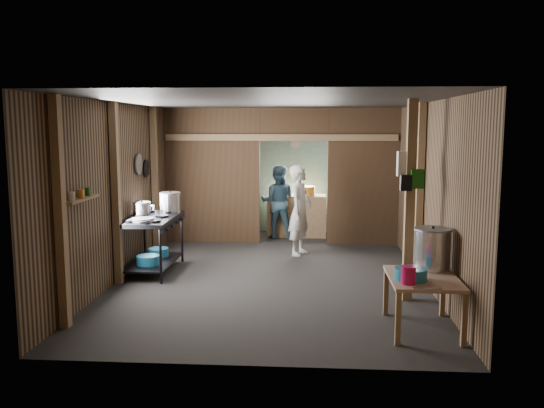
# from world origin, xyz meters

# --- Properties ---
(floor) EXTENTS (4.50, 7.00, 0.00)m
(floor) POSITION_xyz_m (0.00, 0.00, 0.00)
(floor) COLOR #282525
(floor) RESTS_ON ground
(ceiling) EXTENTS (4.50, 7.00, 0.00)m
(ceiling) POSITION_xyz_m (0.00, 0.00, 2.60)
(ceiling) COLOR #41403F
(ceiling) RESTS_ON ground
(wall_back) EXTENTS (4.50, 0.00, 2.60)m
(wall_back) POSITION_xyz_m (0.00, 3.50, 1.30)
(wall_back) COLOR brown
(wall_back) RESTS_ON ground
(wall_front) EXTENTS (4.50, 0.00, 2.60)m
(wall_front) POSITION_xyz_m (0.00, -3.50, 1.30)
(wall_front) COLOR brown
(wall_front) RESTS_ON ground
(wall_left) EXTENTS (0.00, 7.00, 2.60)m
(wall_left) POSITION_xyz_m (-2.25, 0.00, 1.30)
(wall_left) COLOR brown
(wall_left) RESTS_ON ground
(wall_right) EXTENTS (0.00, 7.00, 2.60)m
(wall_right) POSITION_xyz_m (2.25, 0.00, 1.30)
(wall_right) COLOR brown
(wall_right) RESTS_ON ground
(partition_left) EXTENTS (1.85, 0.10, 2.60)m
(partition_left) POSITION_xyz_m (-1.32, 2.20, 1.30)
(partition_left) COLOR #513822
(partition_left) RESTS_ON floor
(partition_right) EXTENTS (1.35, 0.10, 2.60)m
(partition_right) POSITION_xyz_m (1.57, 2.20, 1.30)
(partition_right) COLOR #513822
(partition_right) RESTS_ON floor
(partition_header) EXTENTS (1.30, 0.10, 0.60)m
(partition_header) POSITION_xyz_m (0.25, 2.20, 2.30)
(partition_header) COLOR #513822
(partition_header) RESTS_ON wall_back
(turquoise_panel) EXTENTS (4.40, 0.06, 2.50)m
(turquoise_panel) POSITION_xyz_m (0.00, 3.44, 1.25)
(turquoise_panel) COLOR #8BBDB5
(turquoise_panel) RESTS_ON wall_back
(back_counter) EXTENTS (1.20, 0.50, 0.85)m
(back_counter) POSITION_xyz_m (0.30, 2.95, 0.42)
(back_counter) COLOR #987E56
(back_counter) RESTS_ON floor
(wall_clock) EXTENTS (0.20, 0.03, 0.20)m
(wall_clock) POSITION_xyz_m (0.25, 3.40, 1.90)
(wall_clock) COLOR silver
(wall_clock) RESTS_ON wall_back
(post_left_a) EXTENTS (0.10, 0.12, 2.60)m
(post_left_a) POSITION_xyz_m (-2.18, -2.60, 1.30)
(post_left_a) COLOR #987E56
(post_left_a) RESTS_ON floor
(post_left_b) EXTENTS (0.10, 0.12, 2.60)m
(post_left_b) POSITION_xyz_m (-2.18, -0.80, 1.30)
(post_left_b) COLOR #987E56
(post_left_b) RESTS_ON floor
(post_left_c) EXTENTS (0.10, 0.12, 2.60)m
(post_left_c) POSITION_xyz_m (-2.18, 1.20, 1.30)
(post_left_c) COLOR #987E56
(post_left_c) RESTS_ON floor
(post_right) EXTENTS (0.10, 0.12, 2.60)m
(post_right) POSITION_xyz_m (2.18, -0.20, 1.30)
(post_right) COLOR #987E56
(post_right) RESTS_ON floor
(post_free) EXTENTS (0.12, 0.12, 2.60)m
(post_free) POSITION_xyz_m (1.85, -1.30, 1.30)
(post_free) COLOR #987E56
(post_free) RESTS_ON floor
(cross_beam) EXTENTS (4.40, 0.12, 0.12)m
(cross_beam) POSITION_xyz_m (0.00, 2.15, 2.05)
(cross_beam) COLOR #987E56
(cross_beam) RESTS_ON wall_left
(pan_lid_big) EXTENTS (0.03, 0.34, 0.34)m
(pan_lid_big) POSITION_xyz_m (-2.21, 0.40, 1.65)
(pan_lid_big) COLOR gray
(pan_lid_big) RESTS_ON wall_left
(pan_lid_small) EXTENTS (0.03, 0.30, 0.30)m
(pan_lid_small) POSITION_xyz_m (-2.21, 0.80, 1.55)
(pan_lid_small) COLOR black
(pan_lid_small) RESTS_ON wall_left
(wall_shelf) EXTENTS (0.14, 0.80, 0.03)m
(wall_shelf) POSITION_xyz_m (-2.15, -2.10, 1.40)
(wall_shelf) COLOR #987E56
(wall_shelf) RESTS_ON wall_left
(jar_white) EXTENTS (0.07, 0.07, 0.10)m
(jar_white) POSITION_xyz_m (-2.15, -2.35, 1.47)
(jar_white) COLOR silver
(jar_white) RESTS_ON wall_shelf
(jar_yellow) EXTENTS (0.08, 0.08, 0.10)m
(jar_yellow) POSITION_xyz_m (-2.15, -2.10, 1.47)
(jar_yellow) COLOR orange
(jar_yellow) RESTS_ON wall_shelf
(jar_green) EXTENTS (0.06, 0.06, 0.10)m
(jar_green) POSITION_xyz_m (-2.15, -1.88, 1.47)
(jar_green) COLOR #165B10
(jar_green) RESTS_ON wall_shelf
(bag_white) EXTENTS (0.22, 0.15, 0.32)m
(bag_white) POSITION_xyz_m (1.80, -1.22, 1.78)
(bag_white) COLOR silver
(bag_white) RESTS_ON post_free
(bag_green) EXTENTS (0.16, 0.12, 0.24)m
(bag_green) POSITION_xyz_m (1.92, -1.36, 1.60)
(bag_green) COLOR #165B10
(bag_green) RESTS_ON post_free
(bag_black) EXTENTS (0.14, 0.10, 0.20)m
(bag_black) POSITION_xyz_m (1.78, -1.38, 1.55)
(bag_black) COLOR black
(bag_black) RESTS_ON post_free
(gas_range) EXTENTS (0.76, 1.47, 0.87)m
(gas_range) POSITION_xyz_m (-1.88, -0.12, 0.43)
(gas_range) COLOR black
(gas_range) RESTS_ON floor
(prep_table) EXTENTS (0.75, 1.03, 0.61)m
(prep_table) POSITION_xyz_m (1.83, -2.40, 0.30)
(prep_table) COLOR tan
(prep_table) RESTS_ON floor
(stove_pot_large) EXTENTS (0.35, 0.35, 0.34)m
(stove_pot_large) POSITION_xyz_m (-1.71, 0.41, 1.02)
(stove_pot_large) COLOR silver
(stove_pot_large) RESTS_ON gas_range
(stove_pot_med) EXTENTS (0.34, 0.34, 0.24)m
(stove_pot_med) POSITION_xyz_m (-2.05, -0.04, 0.97)
(stove_pot_med) COLOR silver
(stove_pot_med) RESTS_ON gas_range
(stove_saucepan) EXTENTS (0.20, 0.20, 0.11)m
(stove_saucepan) POSITION_xyz_m (-2.05, 0.36, 0.92)
(stove_saucepan) COLOR silver
(stove_saucepan) RESTS_ON gas_range
(frying_pan) EXTENTS (0.52, 0.63, 0.07)m
(frying_pan) POSITION_xyz_m (-1.88, -0.56, 0.90)
(frying_pan) COLOR gray
(frying_pan) RESTS_ON gas_range
(blue_tub_front) EXTENTS (0.35, 0.35, 0.14)m
(blue_tub_front) POSITION_xyz_m (-1.88, -0.35, 0.24)
(blue_tub_front) COLOR teal
(blue_tub_front) RESTS_ON gas_range
(blue_tub_back) EXTENTS (0.33, 0.33, 0.13)m
(blue_tub_back) POSITION_xyz_m (-1.88, 0.23, 0.23)
(blue_tub_back) COLOR teal
(blue_tub_back) RESTS_ON gas_range
(stock_pot) EXTENTS (0.50, 0.50, 0.50)m
(stock_pot) POSITION_xyz_m (2.00, -2.04, 0.84)
(stock_pot) COLOR silver
(stock_pot) RESTS_ON prep_table
(wash_basin) EXTENTS (0.44, 0.44, 0.13)m
(wash_basin) POSITION_xyz_m (1.67, -2.54, 0.67)
(wash_basin) COLOR teal
(wash_basin) RESTS_ON prep_table
(pink_bucket) EXTENTS (0.20, 0.20, 0.19)m
(pink_bucket) POSITION_xyz_m (1.62, -2.69, 0.70)
(pink_bucket) COLOR #C0104D
(pink_bucket) RESTS_ON prep_table
(knife) EXTENTS (0.30, 0.05, 0.01)m
(knife) POSITION_xyz_m (1.78, -2.87, 0.61)
(knife) COLOR silver
(knife) RESTS_ON prep_table
(yellow_tub) EXTENTS (0.34, 0.34, 0.19)m
(yellow_tub) POSITION_xyz_m (0.50, 2.95, 0.94)
(yellow_tub) COLOR orange
(yellow_tub) RESTS_ON back_counter
(red_cup) EXTENTS (0.11, 0.11, 0.13)m
(red_cup) POSITION_xyz_m (0.12, 2.95, 0.92)
(red_cup) COLOR #913209
(red_cup) RESTS_ON back_counter
(cook) EXTENTS (0.55, 0.67, 1.59)m
(cook) POSITION_xyz_m (0.40, 1.24, 0.80)
(cook) COLOR silver
(cook) RESTS_ON floor
(worker_back) EXTENTS (0.76, 0.61, 1.48)m
(worker_back) POSITION_xyz_m (-0.08, 2.73, 0.74)
(worker_back) COLOR #3A5E76
(worker_back) RESTS_ON floor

